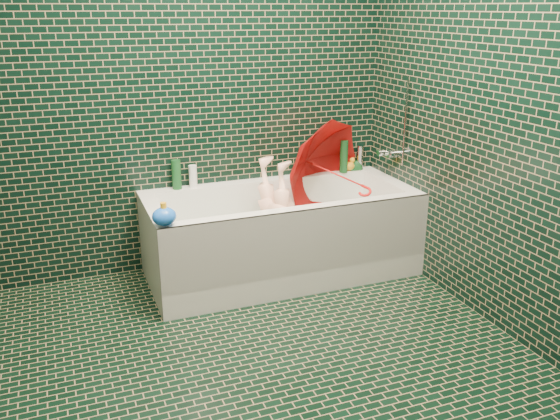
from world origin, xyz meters
name	(u,v)px	position (x,y,z in m)	size (l,w,h in m)	color
floor	(271,370)	(0.00, 0.00, 0.00)	(2.80, 2.80, 0.00)	black
wall_back	(192,77)	(0.00, 1.40, 1.25)	(2.80, 2.80, 0.00)	black
wall_front	(504,221)	(0.00, -1.40, 1.25)	(2.80, 2.80, 0.00)	black
wall_right	(518,96)	(1.30, 0.00, 1.25)	(2.80, 2.80, 0.00)	black
bathtub	(282,243)	(0.45, 1.01, 0.21)	(1.70, 0.75, 0.55)	white
bath_mat	(281,250)	(0.45, 1.02, 0.16)	(1.35, 0.47, 0.01)	green
water	(281,230)	(0.45, 1.02, 0.30)	(1.48, 0.53, 0.00)	silver
faucet	(395,148)	(1.26, 1.02, 0.77)	(0.18, 0.19, 0.55)	silver
child	(280,231)	(0.43, 0.99, 0.31)	(0.34, 0.22, 0.93)	#F5B599
umbrella	(337,175)	(0.87, 1.09, 0.61)	(0.67, 0.67, 0.59)	red
soap_bottle_a	(359,169)	(1.19, 1.36, 0.55)	(0.10, 0.11, 0.27)	white
soap_bottle_b	(352,169)	(1.13, 1.36, 0.55)	(0.09, 0.10, 0.21)	#571D6F
soap_bottle_c	(356,171)	(1.14, 1.32, 0.55)	(0.13, 0.13, 0.16)	#13451E
bottle_right_tall	(344,156)	(1.04, 1.32, 0.67)	(0.06, 0.06, 0.23)	#13451E
bottle_right_pump	(360,157)	(1.19, 1.37, 0.64)	(0.05, 0.05, 0.17)	silver
bottle_left_tall	(176,175)	(-0.14, 1.35, 0.65)	(0.06, 0.06, 0.19)	#13451E
bottle_left_short	(193,176)	(-0.04, 1.35, 0.62)	(0.05, 0.05, 0.14)	white
rubber_duck	(350,165)	(1.10, 1.35, 0.59)	(0.12, 0.10, 0.09)	#EDA318
bath_toy	(164,216)	(-0.35, 0.69, 0.61)	(0.15, 0.13, 0.13)	blue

